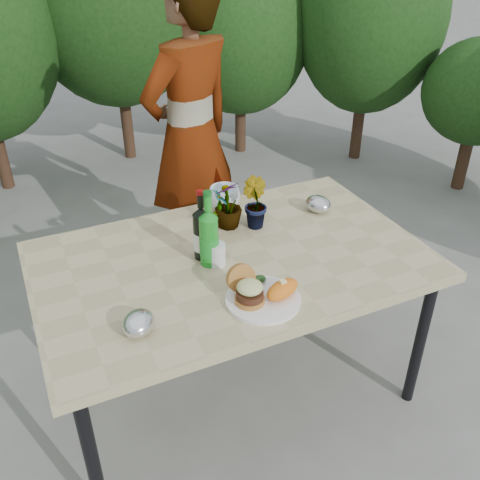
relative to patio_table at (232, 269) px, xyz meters
name	(u,v)px	position (x,y,z in m)	size (l,w,h in m)	color
ground	(233,385)	(0.00, 0.00, -0.69)	(80.00, 80.00, 0.00)	slate
patio_table	(232,269)	(0.00, 0.00, 0.00)	(1.60, 1.00, 0.75)	tan
shrub_hedge	(83,49)	(-0.17, 1.91, 0.53)	(6.83, 5.15, 2.48)	#382316
dinner_plate	(263,300)	(-0.02, -0.31, 0.06)	(0.28, 0.28, 0.01)	white
burger_stack	(247,289)	(-0.07, -0.30, 0.12)	(0.11, 0.16, 0.11)	#B7722D
sweet_potato	(282,289)	(0.05, -0.33, 0.10)	(0.15, 0.08, 0.06)	orange
grilled_veg	(256,280)	(0.00, -0.22, 0.09)	(0.08, 0.05, 0.03)	olive
wine_bottle	(202,234)	(-0.11, 0.06, 0.17)	(0.07, 0.07, 0.31)	black
sparkling_water	(209,238)	(-0.10, 0.00, 0.18)	(0.08, 0.08, 0.33)	#188720
plastic_cup	(217,254)	(-0.07, -0.02, 0.10)	(0.07, 0.07, 0.10)	silver
seedling_left	(219,208)	(0.05, 0.25, 0.15)	(0.10, 0.07, 0.19)	#28511C
seedling_mid	(254,203)	(0.20, 0.20, 0.17)	(0.13, 0.10, 0.23)	#22551D
seedling_right	(228,205)	(0.09, 0.24, 0.17)	(0.12, 0.12, 0.22)	#2A5E20
blue_bowl	(224,198)	(0.14, 0.40, 0.12)	(0.15, 0.15, 0.12)	white
foil_packet_left	(138,323)	(-0.47, -0.28, 0.10)	(0.13, 0.11, 0.08)	silver
foil_packet_right	(318,204)	(0.54, 0.19, 0.10)	(0.13, 0.11, 0.08)	silver
person	(191,137)	(0.21, 1.02, 0.20)	(0.65, 0.43, 1.78)	#956B4A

